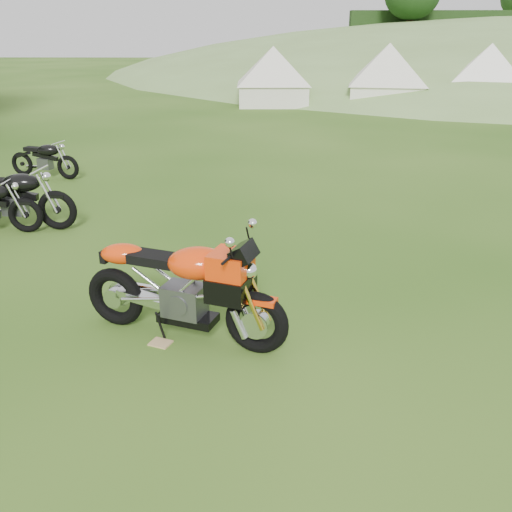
# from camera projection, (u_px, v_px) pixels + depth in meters

# --- Properties ---
(ground) EXTENTS (120.00, 120.00, 0.00)m
(ground) POSITION_uv_depth(u_px,v_px,m) (266.00, 310.00, 6.93)
(ground) COLOR #244B10
(ground) RESTS_ON ground
(sport_motorcycle) EXTENTS (2.35, 1.30, 1.37)m
(sport_motorcycle) POSITION_uv_depth(u_px,v_px,m) (182.00, 280.00, 6.08)
(sport_motorcycle) COLOR #E83608
(sport_motorcycle) RESTS_ON ground
(plywood_board) EXTENTS (0.27, 0.25, 0.02)m
(plywood_board) POSITION_uv_depth(u_px,v_px,m) (161.00, 343.00, 6.19)
(plywood_board) COLOR tan
(plywood_board) RESTS_ON ground
(vintage_moto_c) EXTENTS (2.15, 0.65, 1.11)m
(vintage_moto_c) POSITION_uv_depth(u_px,v_px,m) (12.00, 197.00, 9.53)
(vintage_moto_c) COLOR black
(vintage_moto_c) RESTS_ON ground
(vintage_moto_d) EXTENTS (1.73, 0.82, 0.89)m
(vintage_moto_d) POSITION_uv_depth(u_px,v_px,m) (44.00, 158.00, 12.83)
(vintage_moto_d) COLOR black
(vintage_moto_d) RESTS_ON ground
(tent_left) EXTENTS (2.99, 2.99, 2.51)m
(tent_left) POSITION_uv_depth(u_px,v_px,m) (273.00, 75.00, 24.55)
(tent_left) COLOR silver
(tent_left) RESTS_ON ground
(tent_mid) EXTENTS (3.42, 3.42, 2.59)m
(tent_mid) POSITION_uv_depth(u_px,v_px,m) (388.00, 75.00, 24.14)
(tent_mid) COLOR silver
(tent_mid) RESTS_ON ground
(tent_right) EXTENTS (3.78, 3.78, 2.59)m
(tent_right) POSITION_uv_depth(u_px,v_px,m) (488.00, 76.00, 23.72)
(tent_right) COLOR white
(tent_right) RESTS_ON ground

